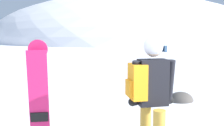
% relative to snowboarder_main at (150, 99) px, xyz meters
% --- Properties ---
extents(ridge_peak_main, '(41.84, 37.66, 13.96)m').
position_rel_snowboarder_main_xyz_m(ridge_peak_main, '(7.56, 39.89, -0.92)').
color(ridge_peak_main, white).
rests_on(ridge_peak_main, ground).
extents(snowboarder_main, '(0.64, 1.84, 1.71)m').
position_rel_snowboarder_main_xyz_m(snowboarder_main, '(0.00, 0.00, 0.00)').
color(snowboarder_main, yellow).
rests_on(snowboarder_main, ground).
extents(spare_snowboard, '(0.28, 0.22, 1.65)m').
position_rel_snowboarder_main_xyz_m(spare_snowboard, '(-1.45, 0.68, -0.08)').
color(spare_snowboard, '#D11E5B').
rests_on(spare_snowboard, ground).
extents(rock_dark, '(0.64, 0.55, 0.45)m').
position_rel_snowboarder_main_xyz_m(rock_dark, '(1.69, 3.09, -0.92)').
color(rock_dark, '#4C4742').
rests_on(rock_dark, ground).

